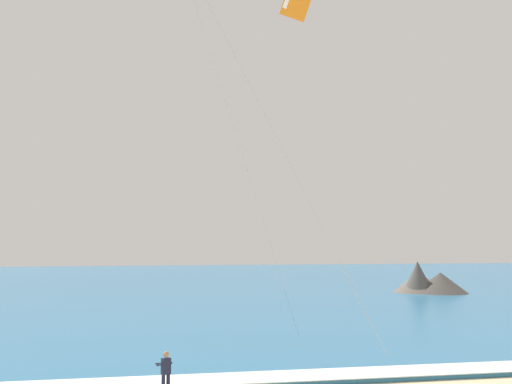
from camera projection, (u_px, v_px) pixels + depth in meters
The scene contains 4 objects.
sea at pixel (184, 283), 82.56m from camera, with size 200.00×120.00×0.20m, color teal.
surf_foam at pixel (279, 376), 24.81m from camera, with size 200.00×2.10×0.04m, color white.
kitesurfer at pixel (166, 371), 22.44m from camera, with size 0.65×0.64×1.69m.
headland_right at pixel (426, 282), 66.12m from camera, with size 8.20×7.61×3.67m.
Camera 1 is at (-5.70, -12.04, 5.82)m, focal length 41.73 mm.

